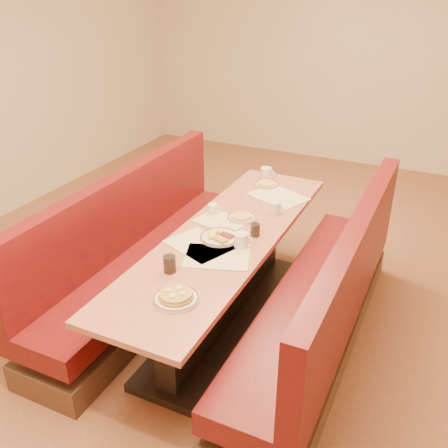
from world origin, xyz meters
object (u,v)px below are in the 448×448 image
at_px(coffee_mug_c, 276,207).
at_px(booth_right, 324,307).
at_px(booth_left, 143,259).
at_px(eggs_plate, 219,237).
at_px(diner_table, 226,280).
at_px(coffee_mug_a, 242,240).
at_px(coffee_mug_b, 213,209).
at_px(coffee_mug_d, 266,173).
at_px(soda_tumbler_near, 170,264).
at_px(soda_tumbler_mid, 255,230).
at_px(pancake_plate, 176,297).

bearing_deg(coffee_mug_c, booth_right, -34.50).
distance_m(booth_left, eggs_plate, 0.82).
xyz_separation_m(booth_left, eggs_plate, (0.71, -0.08, 0.41)).
height_order(booth_left, eggs_plate, booth_left).
bearing_deg(diner_table, coffee_mug_a, -34.68).
bearing_deg(coffee_mug_c, diner_table, -104.19).
distance_m(diner_table, booth_right, 0.73).
relative_size(booth_right, coffee_mug_b, 24.68).
bearing_deg(coffee_mug_d, coffee_mug_b, -98.36).
bearing_deg(coffee_mug_a, coffee_mug_d, 98.06).
xyz_separation_m(soda_tumbler_near, soda_tumbler_mid, (0.29, 0.66, -0.01)).
distance_m(coffee_mug_d, soda_tumbler_mid, 1.07).
relative_size(eggs_plate, soda_tumbler_mid, 3.06).
bearing_deg(pancake_plate, booth_left, 134.47).
distance_m(coffee_mug_c, soda_tumbler_near, 1.11).
relative_size(booth_right, coffee_mug_c, 21.58).
xyz_separation_m(booth_left, coffee_mug_d, (0.60, 1.10, 0.44)).
bearing_deg(booth_left, eggs_plate, -6.00).
distance_m(diner_table, soda_tumbler_mid, 0.47).
xyz_separation_m(booth_left, pancake_plate, (0.81, -0.83, 0.41)).
relative_size(diner_table, eggs_plate, 8.96).
bearing_deg(booth_left, booth_right, 0.00).
bearing_deg(eggs_plate, coffee_mug_b, 122.58).
relative_size(booth_left, eggs_plate, 8.96).
relative_size(diner_table, pancake_plate, 9.37).
relative_size(diner_table, coffee_mug_d, 18.31).
bearing_deg(soda_tumbler_mid, booth_left, -175.42).
relative_size(eggs_plate, coffee_mug_a, 2.05).
relative_size(booth_left, coffee_mug_c, 21.58).
xyz_separation_m(coffee_mug_d, soda_tumbler_mid, (0.32, -1.03, -0.01)).
relative_size(coffee_mug_a, coffee_mug_b, 1.34).
xyz_separation_m(coffee_mug_b, soda_tumbler_mid, (0.42, -0.19, 0.00)).
bearing_deg(pancake_plate, coffee_mug_a, 82.63).
bearing_deg(diner_table, pancake_plate, -84.60).
xyz_separation_m(booth_right, coffee_mug_b, (-0.97, 0.26, 0.43)).
height_order(eggs_plate, soda_tumbler_near, soda_tumbler_near).
height_order(booth_left, coffee_mug_d, booth_left).
relative_size(booth_left, soda_tumbler_mid, 27.39).
bearing_deg(diner_table, soda_tumbler_near, -100.41).
bearing_deg(soda_tumbler_mid, soda_tumbler_near, -114.14).
distance_m(coffee_mug_a, soda_tumbler_mid, 0.19).
xyz_separation_m(coffee_mug_b, coffee_mug_d, (0.10, 0.84, 0.01)).
bearing_deg(soda_tumbler_near, diner_table, 79.59).
bearing_deg(coffee_mug_b, booth_left, -171.89).
height_order(diner_table, coffee_mug_d, coffee_mug_d).
distance_m(pancake_plate, coffee_mug_b, 1.13).
height_order(pancake_plate, eggs_plate, pancake_plate).
relative_size(coffee_mug_b, soda_tumbler_near, 0.94).
distance_m(eggs_plate, coffee_mug_c, 0.60).
height_order(booth_right, soda_tumbler_mid, booth_right).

